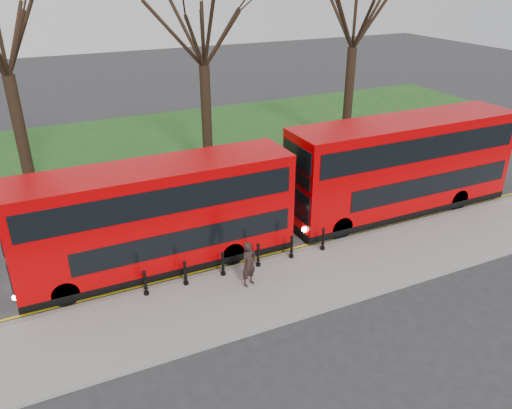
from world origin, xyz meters
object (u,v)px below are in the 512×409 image
bollard_row (241,260)px  bus_rear (402,167)px  pedestrian (249,264)px  bus_lead (158,218)px

bollard_row → bus_rear: 9.90m
bollard_row → pedestrian: pedestrian is taller
bus_lead → pedestrian: bearing=-48.8°
pedestrian → bus_rear: bearing=-4.3°
bus_lead → bus_rear: bus_rear is taller
bus_lead → bus_rear: bearing=-0.0°
bus_lead → pedestrian: size_ratio=6.01×
bus_lead → pedestrian: bus_lead is taller
bollard_row → pedestrian: 1.14m
bus_rear → pedestrian: size_ratio=6.47×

